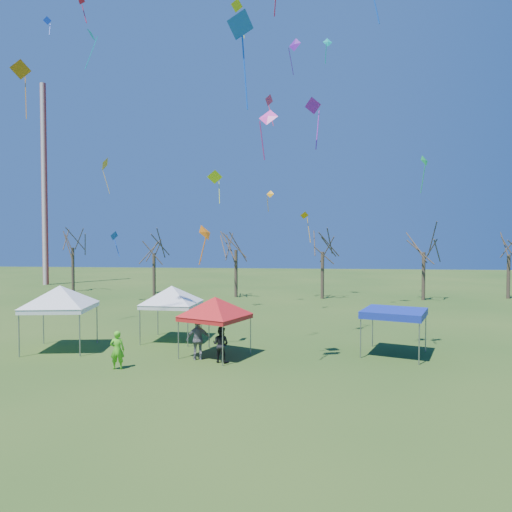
{
  "coord_description": "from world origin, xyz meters",
  "views": [
    {
      "loc": [
        4.5,
        -19.77,
        5.59
      ],
      "look_at": [
        1.98,
        3.0,
        4.79
      ],
      "focal_mm": 32.0,
      "sensor_mm": 36.0,
      "label": 1
    }
  ],
  "objects_px": {
    "tree_5": "(509,239)",
    "person_dark": "(221,344)",
    "tree_1": "(154,238)",
    "tree_2": "(236,233)",
    "tent_white_west": "(60,290)",
    "tent_red": "(215,301)",
    "radio_mast": "(44,185)",
    "tree_4": "(424,235)",
    "tent_blue": "(394,313)",
    "tent_white_mid": "(172,290)",
    "person_green": "(117,350)",
    "tree_3": "(323,235)",
    "tree_0": "(72,232)",
    "person_grey": "(198,340)"
  },
  "relations": [
    {
      "from": "tree_5",
      "to": "person_green",
      "type": "height_order",
      "value": "tree_5"
    },
    {
      "from": "tree_1",
      "to": "tent_white_mid",
      "type": "distance_m",
      "value": 21.54
    },
    {
      "from": "tree_5",
      "to": "tent_blue",
      "type": "xyz_separation_m",
      "value": [
        -14.96,
        -23.22,
        -3.69
      ]
    },
    {
      "from": "person_dark",
      "to": "tent_blue",
      "type": "bearing_deg",
      "value": -148.64
    },
    {
      "from": "tree_3",
      "to": "person_grey",
      "type": "bearing_deg",
      "value": -105.83
    },
    {
      "from": "tree_3",
      "to": "person_grey",
      "type": "relative_size",
      "value": 4.22
    },
    {
      "from": "tree_0",
      "to": "tree_1",
      "type": "distance_m",
      "value": 10.47
    },
    {
      "from": "radio_mast",
      "to": "tree_3",
      "type": "distance_m",
      "value": 36.04
    },
    {
      "from": "tree_2",
      "to": "person_grey",
      "type": "bearing_deg",
      "value": -85.49
    },
    {
      "from": "tree_2",
      "to": "tent_blue",
      "type": "bearing_deg",
      "value": -62.68
    },
    {
      "from": "person_dark",
      "to": "tree_2",
      "type": "bearing_deg",
      "value": -66.88
    },
    {
      "from": "tree_2",
      "to": "tree_5",
      "type": "height_order",
      "value": "tree_2"
    },
    {
      "from": "tent_blue",
      "to": "person_dark",
      "type": "height_order",
      "value": "tent_blue"
    },
    {
      "from": "tree_1",
      "to": "tent_red",
      "type": "distance_m",
      "value": 25.68
    },
    {
      "from": "tree_5",
      "to": "tent_white_west",
      "type": "distance_m",
      "value": 39.83
    },
    {
      "from": "person_grey",
      "to": "tree_3",
      "type": "bearing_deg",
      "value": -121.56
    },
    {
      "from": "tree_2",
      "to": "person_grey",
      "type": "distance_m",
      "value": 24.1
    },
    {
      "from": "tent_blue",
      "to": "tree_5",
      "type": "bearing_deg",
      "value": 57.2
    },
    {
      "from": "tent_red",
      "to": "person_green",
      "type": "height_order",
      "value": "tent_red"
    },
    {
      "from": "tree_5",
      "to": "person_dark",
      "type": "distance_m",
      "value": 34.73
    },
    {
      "from": "tree_0",
      "to": "tree_3",
      "type": "xyz_separation_m",
      "value": [
        26.88,
        -3.34,
        -0.41
      ]
    },
    {
      "from": "radio_mast",
      "to": "tree_2",
      "type": "relative_size",
      "value": 3.06
    },
    {
      "from": "tent_red",
      "to": "tent_blue",
      "type": "height_order",
      "value": "tent_red"
    },
    {
      "from": "tent_white_mid",
      "to": "person_green",
      "type": "distance_m",
      "value": 6.15
    },
    {
      "from": "radio_mast",
      "to": "tree_4",
      "type": "height_order",
      "value": "radio_mast"
    },
    {
      "from": "tree_0",
      "to": "tent_white_mid",
      "type": "xyz_separation_m",
      "value": [
        17.91,
        -22.58,
        -3.64
      ]
    },
    {
      "from": "tree_4",
      "to": "radio_mast",
      "type": "bearing_deg",
      "value": 167.01
    },
    {
      "from": "tree_2",
      "to": "tent_white_west",
      "type": "xyz_separation_m",
      "value": [
        -5.59,
        -22.31,
        -3.23
      ]
    },
    {
      "from": "tent_red",
      "to": "person_grey",
      "type": "bearing_deg",
      "value": -135.18
    },
    {
      "from": "tent_blue",
      "to": "tree_3",
      "type": "bearing_deg",
      "value": 97.32
    },
    {
      "from": "tent_white_west",
      "to": "tent_blue",
      "type": "relative_size",
      "value": 1.18
    },
    {
      "from": "tent_blue",
      "to": "tent_white_mid",
      "type": "bearing_deg",
      "value": 170.52
    },
    {
      "from": "tent_white_west",
      "to": "tent_red",
      "type": "relative_size",
      "value": 1.22
    },
    {
      "from": "tent_white_mid",
      "to": "person_green",
      "type": "relative_size",
      "value": 2.4
    },
    {
      "from": "tent_red",
      "to": "person_dark",
      "type": "relative_size",
      "value": 2.12
    },
    {
      "from": "radio_mast",
      "to": "tree_3",
      "type": "height_order",
      "value": "radio_mast"
    },
    {
      "from": "radio_mast",
      "to": "person_grey",
      "type": "bearing_deg",
      "value": -50.26
    },
    {
      "from": "tree_0",
      "to": "radio_mast",
      "type": "bearing_deg",
      "value": 137.23
    },
    {
      "from": "tree_0",
      "to": "tree_5",
      "type": "height_order",
      "value": "tree_0"
    },
    {
      "from": "tree_5",
      "to": "tent_white_mid",
      "type": "relative_size",
      "value": 1.87
    },
    {
      "from": "tree_0",
      "to": "person_green",
      "type": "distance_m",
      "value": 33.65
    },
    {
      "from": "tent_white_west",
      "to": "tent_red",
      "type": "bearing_deg",
      "value": -3.15
    },
    {
      "from": "tree_1",
      "to": "tent_blue",
      "type": "xyz_separation_m",
      "value": [
        19.52,
        -21.8,
        -3.75
      ]
    },
    {
      "from": "radio_mast",
      "to": "tent_blue",
      "type": "bearing_deg",
      "value": -40.28
    },
    {
      "from": "tree_1",
      "to": "tree_5",
      "type": "bearing_deg",
      "value": 2.35
    },
    {
      "from": "tree_4",
      "to": "person_dark",
      "type": "xyz_separation_m",
      "value": [
        -14.73,
        -23.4,
        -5.24
      ]
    },
    {
      "from": "radio_mast",
      "to": "tree_1",
      "type": "bearing_deg",
      "value": -28.48
    },
    {
      "from": "tree_1",
      "to": "tent_red",
      "type": "relative_size",
      "value": 2.16
    },
    {
      "from": "tree_1",
      "to": "person_dark",
      "type": "xyz_separation_m",
      "value": [
        11.39,
        -24.04,
        -4.97
      ]
    },
    {
      "from": "tree_0",
      "to": "tent_blue",
      "type": "relative_size",
      "value": 2.33
    }
  ]
}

